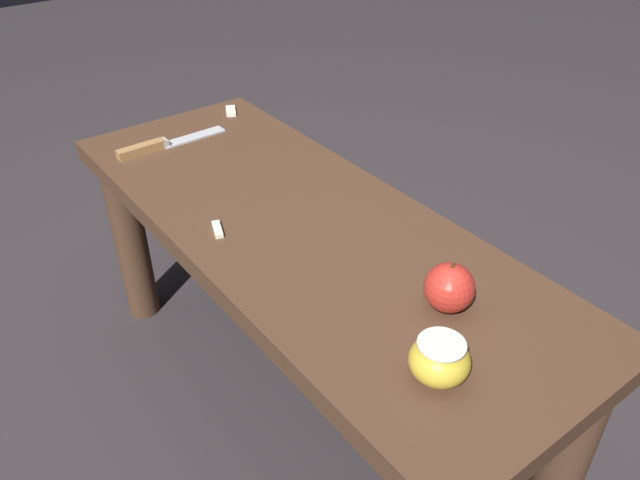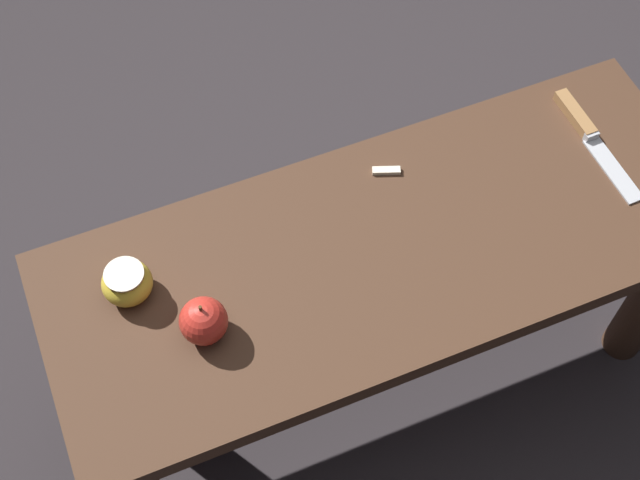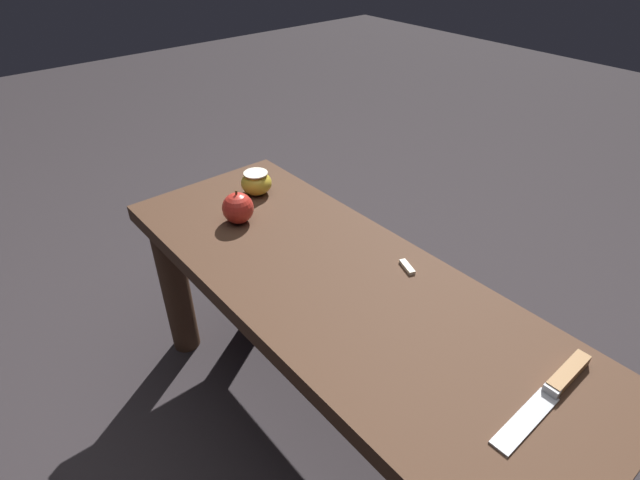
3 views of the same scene
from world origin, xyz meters
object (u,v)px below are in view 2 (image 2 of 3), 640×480
at_px(apple_whole, 204,321).
at_px(apple_cut, 127,283).
at_px(wooden_bench, 383,278).
at_px(knife, 585,129).

relative_size(apple_whole, apple_cut, 1.05).
height_order(wooden_bench, knife, knife).
relative_size(knife, apple_whole, 2.98).
bearing_deg(wooden_bench, apple_whole, 6.08).
xyz_separation_m(wooden_bench, knife, (-0.43, -0.08, 0.12)).
distance_m(wooden_bench, apple_cut, 0.45).
bearing_deg(knife, apple_whole, -82.17).
distance_m(knife, apple_cut, 0.85).
bearing_deg(apple_whole, apple_cut, -51.42).
distance_m(wooden_bench, knife, 0.45).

